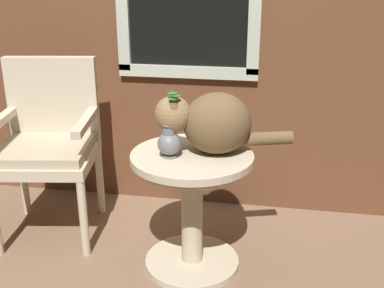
{
  "coord_description": "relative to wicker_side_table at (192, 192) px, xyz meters",
  "views": [
    {
      "loc": [
        0.64,
        -1.94,
        1.45
      ],
      "look_at": [
        0.28,
        0.14,
        0.66
      ],
      "focal_mm": 44.91,
      "sensor_mm": 36.0,
      "label": 1
    }
  ],
  "objects": [
    {
      "name": "ground_plane",
      "position": [
        -0.28,
        -0.14,
        -0.41
      ],
      "size": [
        6.0,
        6.0,
        0.0
      ],
      "primitive_type": "plane",
      "color": "#7F6047"
    },
    {
      "name": "wicker_side_table",
      "position": [
        0.0,
        0.0,
        0.0
      ],
      "size": [
        0.59,
        0.59,
        0.61
      ],
      "color": "beige",
      "rests_on": "ground_plane"
    },
    {
      "name": "wicker_chair",
      "position": [
        -0.85,
        0.24,
        0.14
      ],
      "size": [
        0.58,
        0.57,
        0.97
      ],
      "color": "beige",
      "rests_on": "ground_plane"
    },
    {
      "name": "cat",
      "position": [
        0.09,
        0.04,
        0.35
      ],
      "size": [
        0.64,
        0.37,
        0.3
      ],
      "color": "brown",
      "rests_on": "wicker_side_table"
    },
    {
      "name": "pewter_vase_with_ivy",
      "position": [
        -0.09,
        -0.06,
        0.29
      ],
      "size": [
        0.11,
        0.11,
        0.3
      ],
      "color": "slate",
      "rests_on": "wicker_side_table"
    }
  ]
}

